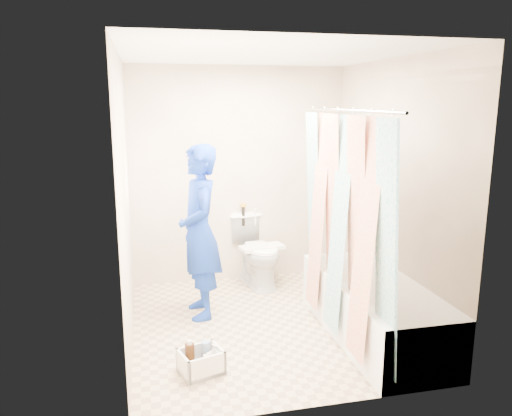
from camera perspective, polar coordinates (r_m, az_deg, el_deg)
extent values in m
plane|color=tan|center=(4.73, 1.21, -13.19)|extent=(2.60, 2.60, 0.00)
cube|color=white|center=(4.29, 1.36, 17.19)|extent=(2.40, 2.60, 0.02)
cube|color=beige|center=(5.60, -1.94, 3.70)|extent=(2.40, 0.02, 2.40)
cube|color=beige|center=(3.14, 7.05, -3.14)|extent=(2.40, 0.02, 2.40)
cube|color=beige|center=(4.23, -14.70, 0.53)|extent=(0.02, 2.60, 2.40)
cube|color=beige|center=(4.78, 15.38, 1.80)|extent=(0.02, 2.60, 2.40)
cube|color=white|center=(4.53, 13.27, -11.22)|extent=(0.70, 1.75, 0.50)
cube|color=white|center=(4.45, 13.40, -8.73)|extent=(0.58, 1.63, 0.06)
cylinder|color=silver|center=(4.03, 10.16, 10.93)|extent=(0.02, 1.90, 0.02)
cube|color=silver|center=(4.16, 9.68, -1.99)|extent=(0.06, 1.75, 1.80)
imported|color=white|center=(5.59, 0.16, -4.84)|extent=(0.57, 0.83, 0.78)
cube|color=white|center=(5.46, 0.69, -4.51)|extent=(0.51, 0.29, 0.04)
cylinder|color=black|center=(5.65, -1.46, -0.90)|extent=(0.04, 0.04, 0.23)
cylinder|color=gold|center=(5.62, -1.47, 0.33)|extent=(0.06, 0.06, 0.03)
cylinder|color=white|center=(5.71, -0.11, -0.97)|extent=(0.03, 0.03, 0.19)
imported|color=#0E1690|center=(4.70, -6.48, -2.76)|extent=(0.44, 0.63, 1.64)
cube|color=white|center=(4.00, -6.27, -18.01)|extent=(0.37, 0.33, 0.03)
cube|color=white|center=(3.92, -8.32, -17.50)|extent=(0.09, 0.24, 0.18)
cube|color=white|center=(4.02, -4.35, -16.60)|extent=(0.09, 0.24, 0.18)
cube|color=white|center=(3.88, -5.59, -17.78)|extent=(0.30, 0.11, 0.18)
cube|color=white|center=(4.06, -6.98, -16.35)|extent=(0.30, 0.11, 0.18)
cylinder|color=#3C200C|center=(3.96, -7.56, -16.49)|extent=(0.07, 0.07, 0.21)
cylinder|color=silver|center=(4.01, -5.79, -16.16)|extent=(0.07, 0.07, 0.18)
cylinder|color=beige|center=(3.93, -5.70, -17.25)|extent=(0.05, 0.05, 0.13)
cylinder|color=#3C200C|center=(3.91, -6.92, -18.07)|extent=(0.06, 0.06, 0.06)
cylinder|color=gold|center=(3.89, -6.93, -17.60)|extent=(0.06, 0.06, 0.01)
imported|color=white|center=(3.95, -4.78, -16.55)|extent=(0.13, 0.13, 0.20)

